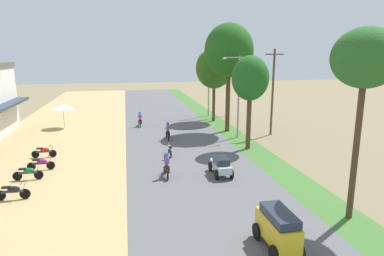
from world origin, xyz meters
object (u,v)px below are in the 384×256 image
(parked_motorbike_fifth, at_px, (41,163))
(utility_pole_near, at_px, (227,82))
(motorbike_ahead_fourth, at_px, (168,131))
(motorbike_ahead_fifth, at_px, (140,119))
(utility_pole_far, at_px, (273,91))
(parked_motorbike_third, at_px, (13,191))
(median_tree_nearest, at_px, (366,60))
(parked_motorbike_sixth, at_px, (44,151))
(car_sedan_silver, at_px, (221,165))
(streetlamp_near, at_px, (239,91))
(vendor_umbrella, at_px, (63,107))
(median_tree_fourth, at_px, (214,68))
(parked_motorbike_fourth, at_px, (28,172))
(median_tree_third, at_px, (229,51))
(streetlamp_mid, at_px, (209,81))
(median_tree_second, at_px, (250,79))
(motorbike_ahead_second, at_px, (166,165))
(car_van_yellow, at_px, (278,227))
(motorbike_ahead_third, at_px, (170,149))

(parked_motorbike_fifth, xyz_separation_m, utility_pole_near, (18.25, 17.40, 3.75))
(motorbike_ahead_fourth, distance_m, motorbike_ahead_fifth, 6.59)
(utility_pole_near, xyz_separation_m, utility_pole_far, (1.29, -10.58, -0.02))
(parked_motorbike_third, xyz_separation_m, median_tree_nearest, (16.48, -5.26, 6.93))
(parked_motorbike_sixth, height_order, car_sedan_silver, car_sedan_silver)
(streetlamp_near, relative_size, motorbike_ahead_fourth, 4.17)
(vendor_umbrella, height_order, median_tree_fourth, median_tree_fourth)
(parked_motorbike_fourth, bearing_deg, motorbike_ahead_fourth, 40.88)
(motorbike_ahead_fourth, bearing_deg, median_tree_third, 20.26)
(car_sedan_silver, relative_size, motorbike_ahead_fourth, 1.26)
(median_tree_fourth, bearing_deg, parked_motorbike_fourth, -134.85)
(parked_motorbike_sixth, bearing_deg, motorbike_ahead_fifth, 52.53)
(median_tree_fourth, xyz_separation_m, streetlamp_mid, (0.20, 3.33, -1.65))
(parked_motorbike_fifth, distance_m, median_tree_fourth, 22.04)
(parked_motorbike_third, bearing_deg, motorbike_ahead_fifth, 66.87)
(parked_motorbike_fourth, height_order, median_tree_nearest, median_tree_nearest)
(median_tree_nearest, xyz_separation_m, utility_pole_far, (3.43, 16.89, -3.20))
(median_tree_second, distance_m, streetlamp_near, 4.14)
(median_tree_third, height_order, car_sedan_silver, median_tree_third)
(utility_pole_far, bearing_deg, motorbike_ahead_second, -139.25)
(car_van_yellow, relative_size, motorbike_ahead_second, 1.34)
(motorbike_ahead_third, bearing_deg, motorbike_ahead_fifth, 99.02)
(median_tree_nearest, distance_m, median_tree_third, 19.09)
(median_tree_third, bearing_deg, utility_pole_far, -30.19)
(car_sedan_silver, bearing_deg, car_van_yellow, -90.66)
(streetlamp_near, height_order, utility_pole_near, utility_pole_near)
(motorbike_ahead_second, bearing_deg, median_tree_second, 35.78)
(vendor_umbrella, height_order, median_tree_nearest, median_tree_nearest)
(utility_pole_far, xyz_separation_m, motorbike_ahead_second, (-11.40, -9.82, -3.43))
(median_tree_third, bearing_deg, median_tree_nearest, -89.01)
(parked_motorbike_sixth, relative_size, utility_pole_far, 0.22)
(streetlamp_mid, relative_size, utility_pole_near, 0.92)
(parked_motorbike_fifth, height_order, median_tree_third, median_tree_third)
(vendor_umbrella, relative_size, motorbike_ahead_second, 1.40)
(streetlamp_mid, distance_m, car_van_yellow, 30.22)
(median_tree_second, bearing_deg, motorbike_ahead_second, -144.22)
(parked_motorbike_fifth, bearing_deg, motorbike_ahead_third, 10.64)
(vendor_umbrella, height_order, motorbike_ahead_third, vendor_umbrella)
(median_tree_nearest, distance_m, motorbike_ahead_second, 12.55)
(median_tree_fourth, xyz_separation_m, motorbike_ahead_fourth, (-6.33, -7.73, -5.25))
(vendor_umbrella, bearing_deg, car_sedan_silver, -54.05)
(utility_pole_far, bearing_deg, streetlamp_near, -170.45)
(parked_motorbike_fifth, height_order, median_tree_fourth, median_tree_fourth)
(streetlamp_mid, xyz_separation_m, motorbike_ahead_fourth, (-6.53, -11.06, -3.60))
(car_van_yellow, height_order, car_sedan_silver, car_van_yellow)
(streetlamp_near, distance_m, car_sedan_silver, 11.09)
(utility_pole_near, relative_size, motorbike_ahead_fourth, 4.57)
(parked_motorbike_fifth, xyz_separation_m, streetlamp_mid, (15.94, 17.72, 3.90))
(motorbike_ahead_third, bearing_deg, parked_motorbike_fifth, -169.36)
(parked_motorbike_sixth, height_order, car_van_yellow, car_van_yellow)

